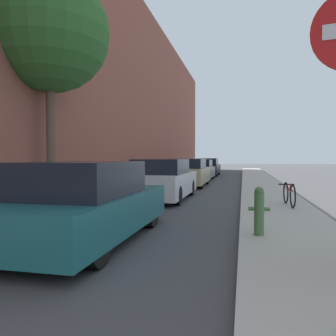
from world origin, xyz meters
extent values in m
plane|color=#3D3D3F|center=(0.00, 16.00, 0.00)|extent=(120.00, 120.00, 0.00)
cube|color=#ADA89E|center=(-2.90, 16.00, 0.06)|extent=(2.00, 52.00, 0.12)
cube|color=#ADA89E|center=(2.90, 16.00, 0.06)|extent=(2.00, 52.00, 0.12)
cube|color=brown|center=(-4.25, 16.00, 5.41)|extent=(0.70, 52.00, 10.82)
cylinder|color=black|center=(-1.60, 7.47, 0.33)|extent=(0.22, 0.67, 0.67)
cylinder|color=black|center=(0.04, 7.47, 0.33)|extent=(0.22, 0.67, 0.67)
cylinder|color=black|center=(0.04, 4.79, 0.33)|extent=(0.22, 0.67, 0.67)
cube|color=#1E6066|center=(-0.78, 6.13, 0.50)|extent=(1.86, 4.33, 0.64)
cube|color=black|center=(-0.78, 5.96, 1.12)|extent=(1.64, 2.25, 0.58)
cylinder|color=black|center=(-1.61, 13.47, 0.30)|extent=(0.22, 0.60, 0.60)
cylinder|color=black|center=(-0.03, 13.47, 0.30)|extent=(0.22, 0.60, 0.60)
cylinder|color=black|center=(-1.61, 10.77, 0.30)|extent=(0.22, 0.60, 0.60)
cylinder|color=black|center=(-0.03, 10.77, 0.30)|extent=(0.22, 0.60, 0.60)
cube|color=silver|center=(-0.82, 12.12, 0.54)|extent=(1.80, 4.36, 0.75)
cube|color=black|center=(-0.82, 11.95, 1.17)|extent=(1.58, 2.27, 0.50)
cylinder|color=black|center=(-1.65, 18.93, 0.33)|extent=(0.22, 0.66, 0.66)
cylinder|color=black|center=(0.01, 18.93, 0.33)|extent=(0.22, 0.66, 0.66)
cylinder|color=black|center=(-1.65, 16.24, 0.33)|extent=(0.22, 0.66, 0.66)
cylinder|color=black|center=(0.01, 16.24, 0.33)|extent=(0.22, 0.66, 0.66)
cube|color=tan|center=(-0.82, 17.58, 0.56)|extent=(1.89, 4.35, 0.75)
cube|color=black|center=(-0.82, 17.41, 1.17)|extent=(1.66, 2.26, 0.48)
cylinder|color=black|center=(-1.71, 23.88, 0.32)|extent=(0.22, 0.65, 0.65)
cylinder|color=black|center=(-0.10, 23.88, 0.32)|extent=(0.22, 0.65, 0.65)
cylinder|color=black|center=(-1.71, 21.40, 0.32)|extent=(0.22, 0.65, 0.65)
cylinder|color=black|center=(-0.10, 21.40, 0.32)|extent=(0.22, 0.65, 0.65)
cube|color=slate|center=(-0.90, 22.64, 0.50)|extent=(1.84, 4.00, 0.65)
cube|color=black|center=(-0.90, 22.48, 1.07)|extent=(1.62, 2.08, 0.48)
cylinder|color=black|center=(-1.55, 29.17, 0.35)|extent=(0.22, 0.70, 0.70)
cylinder|color=black|center=(-0.06, 29.17, 0.35)|extent=(0.22, 0.70, 0.70)
cylinder|color=black|center=(-1.55, 26.36, 0.35)|extent=(0.22, 0.70, 0.70)
cylinder|color=black|center=(-0.06, 26.36, 0.35)|extent=(0.22, 0.70, 0.70)
cube|color=black|center=(-0.81, 27.76, 0.53)|extent=(1.69, 4.53, 0.68)
cube|color=black|center=(-0.81, 27.58, 1.14)|extent=(1.48, 2.36, 0.52)
cylinder|color=brown|center=(-3.46, 9.33, 2.12)|extent=(0.25, 0.25, 4.00)
sphere|color=#2D6028|center=(-3.46, 9.33, 5.06)|extent=(3.40, 3.40, 3.40)
cylinder|color=#47703D|center=(2.24, 6.69, 0.49)|extent=(0.17, 0.17, 0.74)
sphere|color=#47703D|center=(2.24, 6.69, 0.89)|extent=(0.16, 0.16, 0.16)
cylinder|color=#47703D|center=(2.11, 6.69, 0.58)|extent=(0.11, 0.07, 0.07)
cylinder|color=#47703D|center=(2.37, 6.69, 0.58)|extent=(0.11, 0.07, 0.07)
torus|color=black|center=(3.20, 11.04, 0.44)|extent=(0.09, 0.63, 0.63)
torus|color=black|center=(3.27, 10.13, 0.44)|extent=(0.09, 0.63, 0.63)
cube|color=maroon|center=(3.23, 10.59, 0.58)|extent=(0.10, 0.77, 0.04)
cylinder|color=maroon|center=(3.25, 10.42, 0.66)|extent=(0.04, 0.04, 0.17)
cube|color=black|center=(3.20, 10.97, 0.69)|extent=(0.44, 0.07, 0.04)
camera|label=1|loc=(1.96, 0.68, 1.49)|focal=35.67mm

